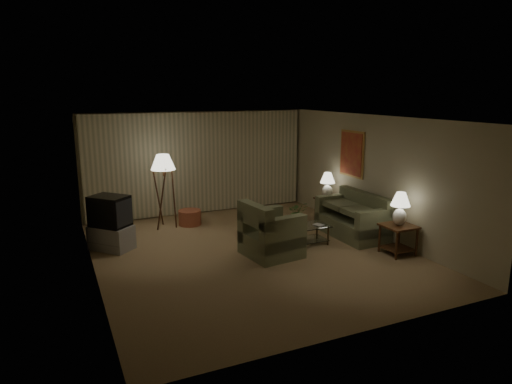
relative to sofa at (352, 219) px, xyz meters
The scene contains 16 objects.
ground 2.53m from the sofa, behind, with size 7.00×7.00×0.00m, color #A28A59.
room_shell 3.18m from the sofa, 149.59° to the left, with size 6.04×7.02×2.72m.
sofa is the anchor object (origin of this frame).
armchair 2.23m from the sofa, behind, with size 1.28×1.24×0.87m.
side_table_near 1.36m from the sofa, 83.66° to the right, with size 0.61×0.61×0.60m.
side_table_far 1.26m from the sofa, 83.16° to the left, with size 0.53×0.45×0.60m.
table_lamp_near 1.49m from the sofa, 83.66° to the right, with size 0.39×0.39×0.67m.
table_lamp_far 1.39m from the sofa, 83.16° to the left, with size 0.37×0.37×0.64m.
coffee_table 1.31m from the sofa, behind, with size 1.08×0.59×0.41m.
tv_cabinet 5.22m from the sofa, 165.38° to the left, with size 0.96×0.98×0.50m, color #A1A1A4.
crt_tv 5.24m from the sofa, 165.38° to the left, with size 0.88×0.90×0.63m, color black.
floor_lamp 4.41m from the sofa, 147.17° to the left, with size 0.57×0.57×1.77m.
ottoman 3.88m from the sofa, 142.60° to the left, with size 0.55×0.55×0.37m, color #AC533A.
vase 1.46m from the sofa, behind, with size 0.15×0.15×0.16m, color white.
flowers 1.51m from the sofa, behind, with size 0.41×0.35×0.46m, color #4A7634.
book 1.07m from the sofa, 169.20° to the right, with size 0.16×0.22×0.02m, color olive.
Camera 1 is at (-3.54, -8.05, 3.22)m, focal length 32.00 mm.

